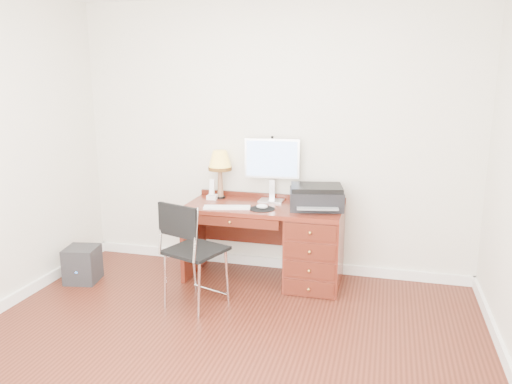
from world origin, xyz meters
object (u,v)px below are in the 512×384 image
(desk, at_px, (297,242))
(chair, at_px, (192,245))
(printer, at_px, (316,197))
(leg_lamp, at_px, (220,164))
(phone, at_px, (212,193))
(monitor, at_px, (272,162))
(equipment_box, at_px, (83,264))

(desk, distance_m, chair, 1.09)
(printer, xyz_separation_m, leg_lamp, (-1.00, 0.15, 0.25))
(chair, bearing_deg, phone, 117.76)
(leg_lamp, height_order, phone, leg_lamp)
(desk, xyz_separation_m, chair, (-0.75, -0.77, 0.16))
(phone, bearing_deg, monitor, 6.19)
(desk, height_order, chair, chair)
(desk, bearing_deg, chair, -134.15)
(printer, bearing_deg, leg_lamp, 159.86)
(phone, relative_size, chair, 0.22)
(monitor, xyz_separation_m, phone, (-0.60, -0.09, -0.33))
(leg_lamp, xyz_separation_m, phone, (-0.06, -0.07, -0.29))
(monitor, height_order, equipment_box, monitor)
(printer, relative_size, chair, 0.59)
(leg_lamp, relative_size, equipment_box, 1.40)
(monitor, relative_size, phone, 3.04)
(printer, relative_size, leg_lamp, 1.15)
(leg_lamp, bearing_deg, phone, -132.64)
(phone, relative_size, equipment_box, 0.59)
(desk, height_order, monitor, monitor)
(desk, relative_size, chair, 1.58)
(phone, distance_m, equipment_box, 1.44)
(monitor, bearing_deg, leg_lamp, 177.16)
(equipment_box, bearing_deg, printer, 3.39)
(monitor, bearing_deg, desk, -40.81)
(desk, distance_m, equipment_box, 2.09)
(monitor, relative_size, chair, 0.65)
(desk, xyz_separation_m, printer, (0.17, 0.03, 0.44))
(printer, relative_size, phone, 2.72)
(phone, distance_m, chair, 0.93)
(phone, bearing_deg, leg_lamp, 44.88)
(leg_lamp, bearing_deg, printer, -8.70)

